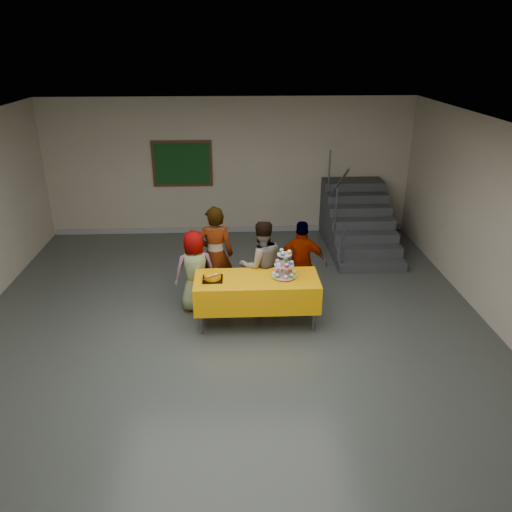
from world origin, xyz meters
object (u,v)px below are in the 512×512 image
(bake_table, at_px, (257,291))
(schoolchild_a, at_px, (195,271))
(staircase, at_px, (356,222))
(noticeboard, at_px, (182,164))
(schoolchild_b, at_px, (215,255))
(schoolchild_d, at_px, (302,263))
(cupcake_stand, at_px, (284,267))
(schoolchild_c, at_px, (261,265))
(bear_cake, at_px, (213,276))

(bake_table, height_order, schoolchild_a, schoolchild_a)
(staircase, height_order, noticeboard, noticeboard)
(schoolchild_b, xyz_separation_m, schoolchild_d, (1.41, -0.14, -0.12))
(schoolchild_a, bearing_deg, cupcake_stand, 146.18)
(bake_table, distance_m, schoolchild_c, 0.59)
(schoolchild_d, bearing_deg, noticeboard, -49.54)
(staircase, bearing_deg, noticeboard, 167.33)
(cupcake_stand, xyz_separation_m, noticeboard, (-1.84, 4.02, 0.67))
(schoolchild_b, bearing_deg, cupcake_stand, 143.11)
(schoolchild_b, height_order, noticeboard, noticeboard)
(schoolchild_a, xyz_separation_m, noticeboard, (-0.46, 3.53, 0.93))
(schoolchild_d, height_order, noticeboard, noticeboard)
(cupcake_stand, bearing_deg, noticeboard, 114.53)
(schoolchild_b, bearing_deg, bear_cake, 87.29)
(schoolchild_b, relative_size, staircase, 0.69)
(noticeboard, bearing_deg, staircase, -12.67)
(schoolchild_b, xyz_separation_m, noticeboard, (-0.78, 3.27, 0.77))
(schoolchild_a, relative_size, schoolchild_b, 0.81)
(schoolchild_a, height_order, noticeboard, noticeboard)
(cupcake_stand, height_order, bear_cake, cupcake_stand)
(bear_cake, height_order, noticeboard, noticeboard)
(schoolchild_a, distance_m, staircase, 4.23)
(schoolchild_c, bearing_deg, cupcake_stand, 107.31)
(schoolchild_b, relative_size, noticeboard, 1.28)
(bear_cake, distance_m, schoolchild_c, 0.95)
(bake_table, height_order, cupcake_stand, cupcake_stand)
(bear_cake, bearing_deg, schoolchild_a, 119.53)
(cupcake_stand, relative_size, schoolchild_b, 0.27)
(schoolchild_b, height_order, schoolchild_c, schoolchild_b)
(bake_table, bearing_deg, bear_cake, -179.15)
(schoolchild_d, relative_size, noticeboard, 1.10)
(schoolchild_d, xyz_separation_m, noticeboard, (-2.19, 3.40, 0.88))
(schoolchild_a, height_order, schoolchild_c, schoolchild_c)
(schoolchild_b, xyz_separation_m, schoolchild_c, (0.74, -0.23, -0.09))
(schoolchild_d, bearing_deg, schoolchild_a, 11.78)
(schoolchild_d, height_order, staircase, staircase)
(schoolchild_b, distance_m, schoolchild_c, 0.78)
(bake_table, relative_size, cupcake_stand, 4.22)
(cupcake_stand, height_order, schoolchild_a, schoolchild_a)
(bake_table, distance_m, bear_cake, 0.71)
(noticeboard, bearing_deg, schoolchild_a, -82.59)
(bake_table, distance_m, schoolchild_d, 1.02)
(schoolchild_a, bearing_deg, schoolchild_d, 170.02)
(bear_cake, relative_size, schoolchild_d, 0.25)
(schoolchild_a, xyz_separation_m, staircase, (3.26, 2.69, -0.18))
(cupcake_stand, height_order, noticeboard, noticeboard)
(schoolchild_b, bearing_deg, schoolchild_a, 37.69)
(schoolchild_d, distance_m, staircase, 3.00)
(bake_table, bearing_deg, staircase, 54.44)
(cupcake_stand, xyz_separation_m, staircase, (1.88, 3.19, -0.44))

